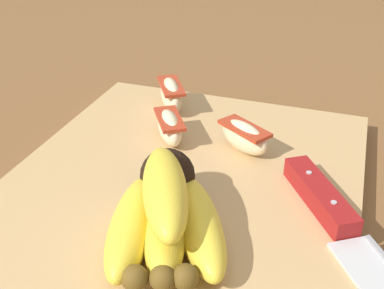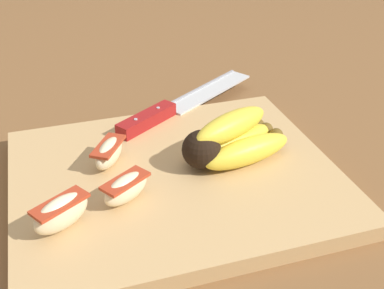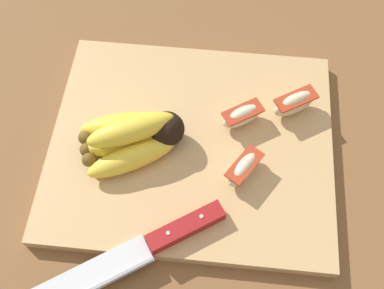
% 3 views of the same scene
% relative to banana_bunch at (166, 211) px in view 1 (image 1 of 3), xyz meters
% --- Properties ---
extents(ground_plane, '(6.00, 6.00, 0.00)m').
position_rel_banana_bunch_xyz_m(ground_plane, '(-0.08, -0.02, -0.04)').
color(ground_plane, brown).
extents(cutting_board, '(0.38, 0.32, 0.02)m').
position_rel_banana_bunch_xyz_m(cutting_board, '(-0.07, -0.01, -0.03)').
color(cutting_board, tan).
rests_on(cutting_board, ground_plane).
extents(banana_bunch, '(0.14, 0.12, 0.06)m').
position_rel_banana_bunch_xyz_m(banana_bunch, '(0.00, 0.00, 0.00)').
color(banana_bunch, black).
rests_on(banana_bunch, cutting_board).
extents(chefs_knife, '(0.25, 0.18, 0.02)m').
position_rel_banana_bunch_xyz_m(chefs_knife, '(-0.04, 0.14, -0.02)').
color(chefs_knife, silver).
rests_on(chefs_knife, cutting_board).
extents(apple_wedge_near, '(0.05, 0.06, 0.03)m').
position_rel_banana_bunch_xyz_m(apple_wedge_near, '(-0.15, 0.03, -0.01)').
color(apple_wedge_near, beige).
rests_on(apple_wedge_near, cutting_board).
extents(apple_wedge_middle, '(0.06, 0.05, 0.03)m').
position_rel_banana_bunch_xyz_m(apple_wedge_middle, '(-0.14, -0.05, -0.01)').
color(apple_wedge_middle, beige).
rests_on(apple_wedge_middle, cutting_board).
extents(apple_wedge_far, '(0.07, 0.05, 0.04)m').
position_rel_banana_bunch_xyz_m(apple_wedge_far, '(-0.21, -0.08, -0.00)').
color(apple_wedge_far, beige).
rests_on(apple_wedge_far, cutting_board).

